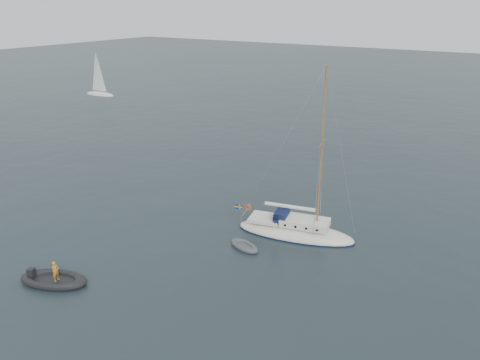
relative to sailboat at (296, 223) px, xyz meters
The scene contains 5 objects.
ground 3.11m from the sailboat, 96.08° to the right, with size 300.00×300.00×0.00m, color black.
sailboat is the anchor object (origin of this frame).
dinghy 4.34m from the sailboat, 120.59° to the right, with size 2.48×1.12×0.36m.
rib 16.72m from the sailboat, 125.67° to the right, with size 4.31×1.96×1.53m.
distant_yacht_a 62.48m from the sailboat, 150.79° to the left, with size 6.49×3.46×8.60m.
Camera 1 is at (13.27, -25.22, 16.15)m, focal length 35.00 mm.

